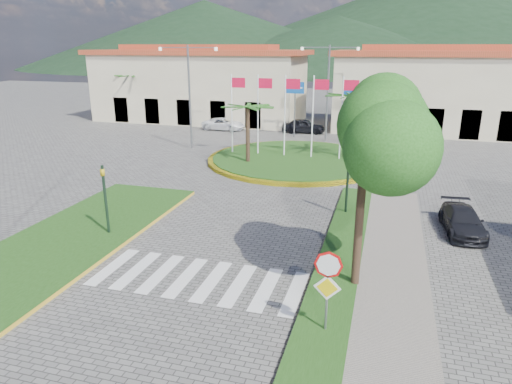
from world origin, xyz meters
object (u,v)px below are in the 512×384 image
(car_dark_a, at_px, (304,126))
(car_side_right, at_px, (462,221))
(roundabout_island, at_px, (296,159))
(car_dark_b, at_px, (405,136))
(stop_sign, at_px, (328,280))
(deciduous_tree, at_px, (365,140))
(white_van, at_px, (224,124))

(car_dark_a, height_order, car_side_right, car_dark_a)
(roundabout_island, bearing_deg, car_dark_b, 49.71)
(stop_sign, xyz_separation_m, deciduous_tree, (0.60, 3.04, 3.38))
(stop_sign, xyz_separation_m, white_van, (-14.28, 30.60, -1.21))
(roundabout_island, distance_m, car_dark_b, 11.73)
(car_dark_a, bearing_deg, stop_sign, -169.65)
(stop_sign, bearing_deg, car_dark_a, 101.60)
(white_van, bearing_deg, car_dark_a, -82.67)
(stop_sign, distance_m, white_van, 33.79)
(white_van, relative_size, car_dark_a, 1.06)
(car_side_right, bearing_deg, stop_sign, -122.18)
(white_van, relative_size, car_side_right, 1.10)
(roundabout_island, bearing_deg, deciduous_tree, -72.09)
(deciduous_tree, height_order, car_side_right, deciduous_tree)
(roundabout_island, bearing_deg, car_side_right, -47.95)
(stop_sign, height_order, deciduous_tree, deciduous_tree)
(white_van, height_order, car_dark_a, car_dark_a)
(roundabout_island, relative_size, white_van, 3.03)
(car_dark_b, height_order, car_side_right, car_dark_b)
(stop_sign, bearing_deg, white_van, 115.01)
(car_side_right, bearing_deg, white_van, 126.88)
(deciduous_tree, distance_m, car_side_right, 8.84)
(white_van, bearing_deg, stop_sign, -152.46)
(roundabout_island, height_order, car_side_right, roundabout_island)
(stop_sign, bearing_deg, car_side_right, 62.77)
(car_dark_a, distance_m, car_dark_b, 9.39)
(stop_sign, height_order, car_dark_a, stop_sign)
(roundabout_island, bearing_deg, white_van, 131.61)
(deciduous_tree, xyz_separation_m, white_van, (-14.88, 27.56, -4.59))
(roundabout_island, distance_m, car_dark_a, 11.34)
(white_van, height_order, car_side_right, white_van)
(stop_sign, xyz_separation_m, car_dark_b, (2.69, 28.98, -1.16))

